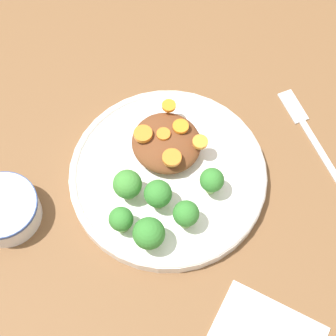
% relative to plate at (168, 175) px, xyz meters
% --- Properties ---
extents(ground_plane, '(4.00, 4.00, 0.00)m').
position_rel_plate_xyz_m(ground_plane, '(0.00, 0.00, -0.01)').
color(ground_plane, brown).
extents(plate, '(0.29, 0.29, 0.03)m').
position_rel_plate_xyz_m(plate, '(0.00, 0.00, 0.00)').
color(plate, white).
rests_on(plate, ground_plane).
extents(dip_bowl, '(0.10, 0.10, 0.04)m').
position_rel_plate_xyz_m(dip_bowl, '(0.10, 0.21, 0.01)').
color(dip_bowl, silver).
rests_on(dip_bowl, ground_plane).
extents(stew_mound, '(0.10, 0.10, 0.03)m').
position_rel_plate_xyz_m(stew_mound, '(0.03, -0.02, 0.02)').
color(stew_mound, brown).
rests_on(stew_mound, plate).
extents(broccoli_floret_0, '(0.04, 0.04, 0.06)m').
position_rel_plate_xyz_m(broccoli_floret_0, '(-0.07, 0.09, 0.04)').
color(broccoli_floret_0, '#7FA85B').
rests_on(broccoli_floret_0, plate).
extents(broccoli_floret_1, '(0.04, 0.04, 0.05)m').
position_rel_plate_xyz_m(broccoli_floret_1, '(-0.07, 0.03, 0.04)').
color(broccoli_floret_1, '#759E51').
rests_on(broccoli_floret_1, plate).
extents(broccoli_floret_2, '(0.04, 0.04, 0.05)m').
position_rel_plate_xyz_m(broccoli_floret_2, '(0.01, 0.06, 0.04)').
color(broccoli_floret_2, '#7FA85B').
rests_on(broccoli_floret_2, plate).
extents(broccoli_floret_3, '(0.03, 0.03, 0.04)m').
position_rel_plate_xyz_m(broccoli_floret_3, '(-0.02, 0.10, 0.03)').
color(broccoli_floret_3, '#759E51').
rests_on(broccoli_floret_3, plate).
extents(broccoli_floret_4, '(0.03, 0.03, 0.05)m').
position_rel_plate_xyz_m(broccoli_floret_4, '(-0.06, -0.03, 0.04)').
color(broccoli_floret_4, '#7FA85B').
rests_on(broccoli_floret_4, plate).
extents(broccoli_floret_5, '(0.04, 0.04, 0.05)m').
position_rel_plate_xyz_m(broccoli_floret_5, '(-0.03, 0.04, 0.04)').
color(broccoli_floret_5, '#759E51').
rests_on(broccoli_floret_5, plate).
extents(carrot_slice_0, '(0.02, 0.02, 0.00)m').
position_rel_plate_xyz_m(carrot_slice_0, '(0.04, -0.02, 0.04)').
color(carrot_slice_0, orange).
rests_on(carrot_slice_0, stew_mound).
extents(carrot_slice_1, '(0.03, 0.03, 0.01)m').
position_rel_plate_xyz_m(carrot_slice_1, '(0.00, -0.01, 0.04)').
color(carrot_slice_1, orange).
rests_on(carrot_slice_1, stew_mound).
extents(carrot_slice_2, '(0.02, 0.02, 0.01)m').
position_rel_plate_xyz_m(carrot_slice_2, '(-0.01, -0.05, 0.04)').
color(carrot_slice_2, orange).
rests_on(carrot_slice_2, stew_mound).
extents(carrot_slice_3, '(0.02, 0.02, 0.01)m').
position_rel_plate_xyz_m(carrot_slice_3, '(0.03, -0.05, 0.04)').
color(carrot_slice_3, orange).
rests_on(carrot_slice_3, stew_mound).
extents(carrot_slice_4, '(0.03, 0.03, 0.01)m').
position_rel_plate_xyz_m(carrot_slice_4, '(0.06, -0.00, 0.05)').
color(carrot_slice_4, orange).
rests_on(carrot_slice_4, stew_mound).
extents(carrot_slice_5, '(0.02, 0.02, 0.01)m').
position_rel_plate_xyz_m(carrot_slice_5, '(0.07, -0.06, 0.04)').
color(carrot_slice_5, orange).
rests_on(carrot_slice_5, stew_mound).
extents(fork, '(0.20, 0.08, 0.01)m').
position_rel_plate_xyz_m(fork, '(-0.08, -0.22, -0.01)').
color(fork, silver).
rests_on(fork, ground_plane).
extents(napkin, '(0.16, 0.14, 0.01)m').
position_rel_plate_xyz_m(napkin, '(-0.25, 0.04, -0.01)').
color(napkin, white).
rests_on(napkin, ground_plane).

